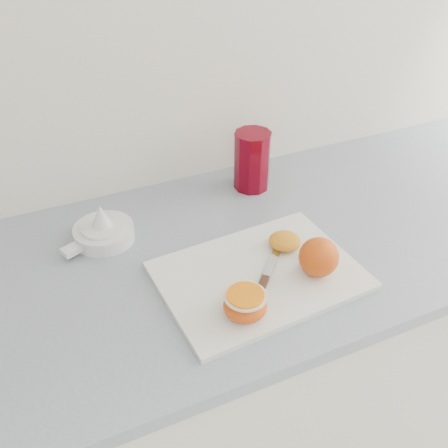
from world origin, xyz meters
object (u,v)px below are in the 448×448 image
citrus_juicer (103,231)px  red_tumbler (252,163)px  cutting_board (259,275)px  half_orange (245,304)px  counter (224,379)px

citrus_juicer → red_tumbler: bearing=9.3°
cutting_board → red_tumbler: red_tumbler is taller
citrus_juicer → red_tumbler: 0.39m
half_orange → citrus_juicer: size_ratio=0.48×
cutting_board → citrus_juicer: bearing=135.3°
cutting_board → counter: bearing=102.2°
cutting_board → red_tumbler: (0.14, 0.30, 0.06)m
half_orange → red_tumbler: 0.44m
counter → cutting_board: (0.02, -0.11, 0.45)m
citrus_juicer → red_tumbler: (0.38, 0.06, 0.04)m
cutting_board → half_orange: half_orange is taller
cutting_board → red_tumbler: size_ratio=2.59×
counter → cutting_board: bearing=-77.8°
counter → half_orange: bearing=-103.8°
cutting_board → citrus_juicer: citrus_juicer is taller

